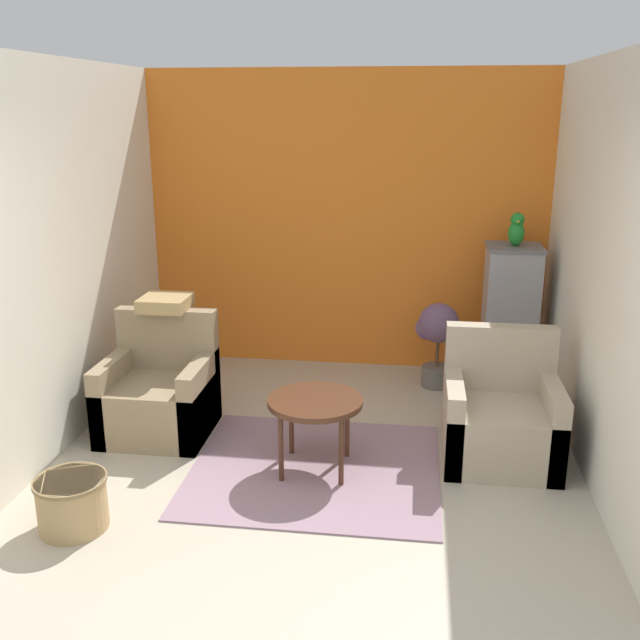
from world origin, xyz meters
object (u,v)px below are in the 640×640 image
object	(u,v)px
potted_plant	(438,334)
wicker_basket	(72,502)
armchair_left	(159,395)
parrot	(516,230)
birdcage	(509,319)
coffee_table	(315,406)
armchair_right	(500,420)

from	to	relation	value
potted_plant	wicker_basket	world-z (taller)	potted_plant
armchair_left	potted_plant	xyz separation A→B (m)	(2.15, 1.24, 0.20)
wicker_basket	parrot	bearing A→B (deg)	43.40
birdcage	coffee_table	bearing A→B (deg)	-130.08
armchair_right	wicker_basket	world-z (taller)	armchair_right
potted_plant	armchair_right	bearing A→B (deg)	-72.79
birdcage	potted_plant	world-z (taller)	birdcage
armchair_left	parrot	distance (m)	3.27
armchair_right	wicker_basket	size ratio (longest dim) A/B	2.14
coffee_table	potted_plant	xyz separation A→B (m)	(0.87, 1.70, 0.02)
birdcage	wicker_basket	bearing A→B (deg)	-136.62
coffee_table	wicker_basket	distance (m)	1.65
parrot	wicker_basket	world-z (taller)	parrot
armchair_right	armchair_left	bearing A→B (deg)	177.62
potted_plant	armchair_left	bearing A→B (deg)	-149.99
birdcage	potted_plant	xyz separation A→B (m)	(-0.62, -0.08, -0.14)
armchair_left	wicker_basket	distance (m)	1.37
coffee_table	wicker_basket	xyz separation A→B (m)	(-1.34, -0.91, -0.30)
armchair_right	birdcage	xyz separation A→B (m)	(0.20, 1.43, 0.34)
armchair_right	potted_plant	bearing A→B (deg)	107.21
potted_plant	parrot	bearing A→B (deg)	7.13
birdcage	parrot	bearing A→B (deg)	90.00
parrot	armchair_left	bearing A→B (deg)	-154.54
armchair_left	parrot	bearing A→B (deg)	25.46
coffee_table	armchair_left	bearing A→B (deg)	160.52
armchair_right	parrot	distance (m)	1.83
armchair_left	birdcage	xyz separation A→B (m)	(2.77, 1.32, 0.34)
coffee_table	potted_plant	world-z (taller)	potted_plant
armchair_left	armchair_right	distance (m)	2.57
wicker_basket	armchair_right	bearing A→B (deg)	25.48
armchair_right	potted_plant	distance (m)	1.43
coffee_table	armchair_left	distance (m)	1.37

